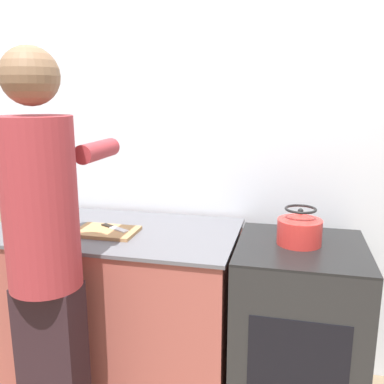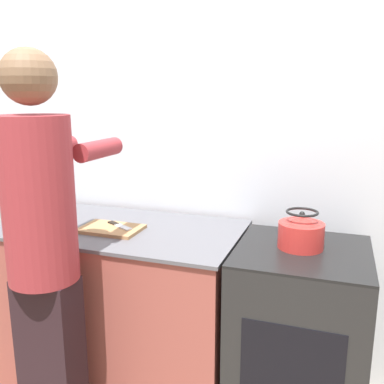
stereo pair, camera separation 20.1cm
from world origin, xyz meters
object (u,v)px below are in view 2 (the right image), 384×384
person (44,244)px  cutting_board (111,229)px  bowl_prep (54,224)px  canister_jar (12,203)px  kettle (301,232)px  knife (119,225)px  oven (298,339)px

person → cutting_board: bearing=83.2°
bowl_prep → canister_jar: size_ratio=0.90×
person → kettle: bearing=26.9°
knife → bowl_prep: size_ratio=1.40×
kettle → bowl_prep: size_ratio=1.63×
oven → canister_jar: bearing=178.3°
oven → kettle: size_ratio=4.38×
oven → bowl_prep: 1.36m
kettle → bowl_prep: kettle is taller
knife → bowl_prep: bowl_prep is taller
bowl_prep → canister_jar: (-0.43, 0.18, 0.04)m
knife → kettle: 0.94m
oven → bowl_prep: bowl_prep is taller
kettle → bowl_prep: 1.26m
oven → cutting_board: 1.09m
knife → kettle: size_ratio=0.86×
canister_jar → kettle: bearing=-1.0°
person → canister_jar: bearing=140.1°
cutting_board → knife: knife is taller
oven → knife: (-0.95, 0.00, 0.48)m
oven → knife: knife is taller
bowl_prep → knife: bearing=22.6°
cutting_board → knife: size_ratio=1.76×
cutting_board → kettle: size_ratio=1.51×
oven → knife: bearing=179.9°
oven → kettle: bearing=126.3°
kettle → knife: bearing=-178.8°
person → cutting_board: (0.06, 0.46, -0.07)m
kettle → cutting_board: bearing=-176.8°
cutting_board → kettle: 0.97m
knife → bowl_prep: 0.34m
person → knife: bearing=80.4°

